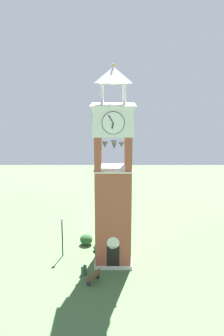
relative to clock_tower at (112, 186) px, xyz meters
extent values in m
plane|color=#476B3D|center=(0.00, 0.00, -7.27)|extent=(80.00, 80.00, 0.00)
cube|color=#9E4C38|center=(0.00, 0.00, -2.85)|extent=(3.17, 3.17, 8.84)
cube|color=silver|center=(0.00, 0.00, -7.09)|extent=(3.37, 3.37, 0.35)
cube|color=black|center=(0.00, -1.60, -6.12)|extent=(1.10, 0.04, 2.20)
cylinder|color=silver|center=(0.00, -1.60, -4.72)|extent=(1.10, 0.04, 1.10)
cube|color=#9E4C38|center=(-1.31, -1.31, 3.09)|extent=(0.56, 0.56, 3.05)
cube|color=#9E4C38|center=(1.31, -1.31, 3.09)|extent=(0.56, 0.56, 3.05)
cube|color=#9E4C38|center=(-1.31, 1.31, 3.09)|extent=(0.56, 0.56, 3.05)
cube|color=#9E4C38|center=(1.31, 1.31, 3.09)|extent=(0.56, 0.56, 3.05)
cube|color=silver|center=(0.00, 0.00, 1.63)|extent=(3.33, 3.33, 0.12)
cone|color=#4C4C51|center=(0.71, 0.03, 3.73)|extent=(0.54, 0.54, 0.45)
cone|color=#4C4C51|center=(0.06, 0.71, 3.73)|extent=(0.57, 0.57, 0.50)
cone|color=#4C4C51|center=(-0.71, 0.01, 3.73)|extent=(0.55, 0.55, 0.54)
cone|color=#4C4C51|center=(0.09, -0.71, 3.73)|extent=(0.39, 0.39, 0.48)
cube|color=silver|center=(0.00, 0.00, 5.83)|extent=(3.41, 3.41, 2.42)
cylinder|color=white|center=(0.00, -1.73, 5.83)|extent=(1.84, 0.05, 1.84)
torus|color=black|center=(0.00, -1.73, 5.83)|extent=(1.86, 0.06, 1.86)
cube|color=black|center=(-0.05, -1.79, 5.60)|extent=(0.19, 0.03, 0.47)
cube|color=black|center=(-0.20, -1.79, 6.14)|extent=(0.45, 0.03, 0.65)
cylinder|color=white|center=(0.00, 1.73, 5.83)|extent=(1.84, 0.05, 1.84)
torus|color=black|center=(0.00, 1.73, 5.83)|extent=(1.86, 0.06, 1.86)
cube|color=black|center=(-0.05, 1.79, 5.60)|extent=(0.19, 0.03, 0.47)
cube|color=black|center=(-0.20, 1.79, 6.14)|extent=(0.45, 0.03, 0.65)
cylinder|color=white|center=(-1.73, 0.00, 5.83)|extent=(0.05, 1.84, 1.84)
torus|color=black|center=(-1.73, 0.00, 5.83)|extent=(0.06, 1.86, 1.86)
cube|color=black|center=(-1.79, -0.05, 5.60)|extent=(0.03, 0.19, 0.47)
cube|color=black|center=(-1.79, -0.20, 6.14)|extent=(0.03, 0.45, 0.65)
cylinder|color=white|center=(1.73, 0.00, 5.83)|extent=(0.05, 1.84, 1.84)
torus|color=black|center=(1.73, 0.00, 5.83)|extent=(0.06, 1.86, 1.86)
cube|color=black|center=(1.79, -0.05, 5.60)|extent=(0.03, 0.19, 0.47)
cube|color=black|center=(1.79, -0.20, 6.14)|extent=(0.03, 0.45, 0.65)
cube|color=silver|center=(0.00, 0.00, 7.12)|extent=(3.77, 3.77, 0.16)
cylinder|color=silver|center=(-0.94, -0.94, 8.01)|extent=(0.22, 0.22, 1.62)
cylinder|color=silver|center=(0.94, -0.94, 8.01)|extent=(0.22, 0.22, 1.62)
cylinder|color=silver|center=(-0.94, 0.94, 8.01)|extent=(0.22, 0.22, 1.62)
cylinder|color=silver|center=(0.94, 0.94, 8.01)|extent=(0.22, 0.22, 1.62)
cube|color=silver|center=(0.00, 0.00, 8.87)|extent=(2.32, 2.32, 0.12)
pyramid|color=silver|center=(0.00, 0.00, 9.60)|extent=(2.32, 2.32, 1.34)
sphere|color=#B79338|center=(0.00, 0.00, 10.39)|extent=(0.24, 0.24, 0.24)
cube|color=brown|center=(-1.68, -3.74, -6.82)|extent=(1.12, 1.63, 0.06)
cube|color=brown|center=(-1.51, -3.83, -6.54)|extent=(0.77, 1.45, 0.44)
cube|color=#2D2D33|center=(-2.01, -4.39, -7.06)|extent=(0.39, 0.25, 0.42)
cube|color=#2D2D33|center=(-1.36, -3.10, -7.06)|extent=(0.39, 0.25, 0.42)
cylinder|color=black|center=(-4.82, 1.18, -5.53)|extent=(0.12, 0.12, 3.47)
sphere|color=silver|center=(-4.82, 1.18, -3.62)|extent=(0.36, 0.36, 0.36)
cylinder|color=#38513D|center=(-2.55, -2.44, -6.87)|extent=(0.52, 0.52, 0.80)
ellipsoid|color=#234C28|center=(-1.40, 2.28, -6.92)|extent=(1.07, 1.07, 0.70)
ellipsoid|color=#234C28|center=(-2.72, 3.75, -6.73)|extent=(1.28, 1.28, 1.08)
camera|label=1|loc=(-0.10, -33.49, 9.61)|focal=42.00mm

